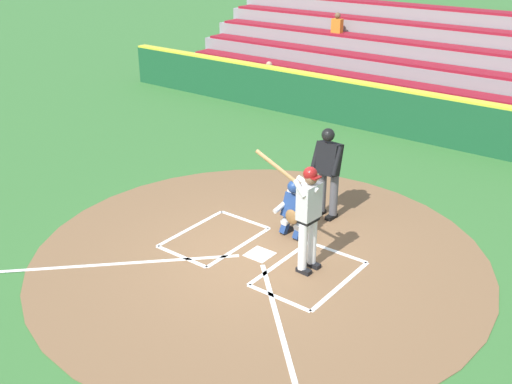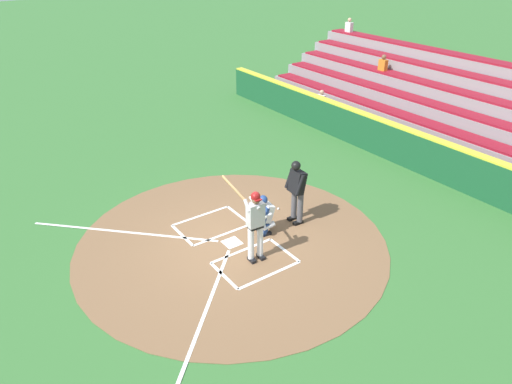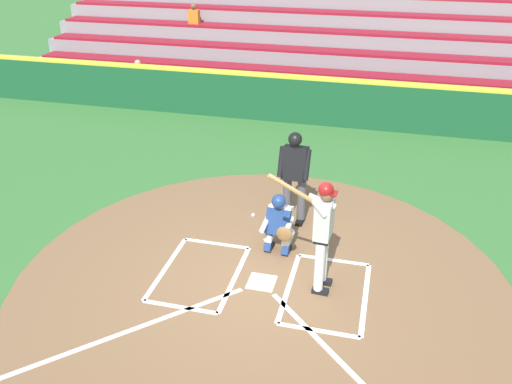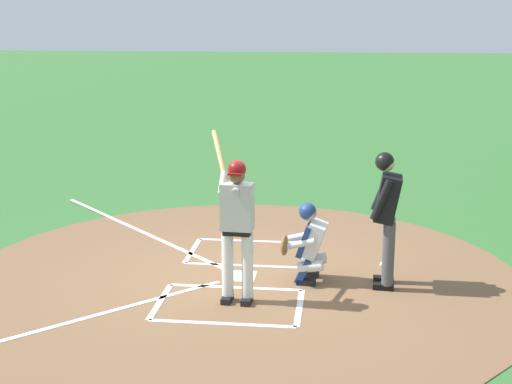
{
  "view_description": "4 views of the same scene",
  "coord_description": "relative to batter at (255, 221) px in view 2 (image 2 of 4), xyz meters",
  "views": [
    {
      "loc": [
        -5.61,
        7.44,
        5.43
      ],
      "look_at": [
        0.21,
        -0.17,
        1.11
      ],
      "focal_mm": 42.57,
      "sensor_mm": 36.0,
      "label": 1
    },
    {
      "loc": [
        -8.79,
        5.44,
        7.03
      ],
      "look_at": [
        0.11,
        -0.84,
        1.19
      ],
      "focal_mm": 33.64,
      "sensor_mm": 36.0,
      "label": 2
    },
    {
      "loc": [
        -1.63,
        6.83,
        5.35
      ],
      "look_at": [
        0.34,
        -0.97,
        1.12
      ],
      "focal_mm": 37.89,
      "sensor_mm": 36.0,
      "label": 3
    },
    {
      "loc": [
        -9.75,
        -1.35,
        3.65
      ],
      "look_at": [
        -0.05,
        -0.23,
        1.26
      ],
      "focal_mm": 51.7,
      "sensor_mm": 36.0,
      "label": 4
    }
  ],
  "objects": [
    {
      "name": "plate_umpire",
      "position": [
        0.78,
        -1.92,
        -0.02
      ],
      "size": [
        0.6,
        0.43,
        1.86
      ],
      "color": "#4C4C51",
      "rests_on": "ground"
    },
    {
      "name": "baseball",
      "position": [
        1.57,
        -1.93,
        -1.06
      ],
      "size": [
        0.07,
        0.07,
        0.07
      ],
      "primitive_type": "sphere",
      "color": "white",
      "rests_on": "ground"
    },
    {
      "name": "catcher",
      "position": [
        0.84,
        -0.87,
        -0.51
      ],
      "size": [
        0.59,
        0.65,
        1.13
      ],
      "color": "black",
      "rests_on": "ground"
    },
    {
      "name": "dirt_circle",
      "position": [
        0.92,
        0.08,
        -1.09
      ],
      "size": [
        8.0,
        8.0,
        0.01
      ],
      "primitive_type": "cylinder",
      "color": "brown",
      "rests_on": "ground"
    },
    {
      "name": "home_plate_and_chalk",
      "position": [
        0.92,
        0.96,
        -1.08
      ],
      "size": [
        7.93,
        4.91,
        0.01
      ],
      "color": "white",
      "rests_on": "dirt_circle"
    },
    {
      "name": "backstop_wall",
      "position": [
        0.92,
        -7.42,
        -0.45
      ],
      "size": [
        22.0,
        0.36,
        1.31
      ],
      "color": "#19512D",
      "rests_on": "ground"
    },
    {
      "name": "bleacher_stand",
      "position": [
        0.92,
        -11.25,
        -0.1
      ],
      "size": [
        20.0,
        5.1,
        3.45
      ],
      "color": "gray",
      "rests_on": "ground"
    },
    {
      "name": "ground_plane",
      "position": [
        0.92,
        0.08,
        -1.1
      ],
      "size": [
        120.0,
        120.0,
        0.0
      ],
      "primitive_type": "plane",
      "color": "#387033"
    },
    {
      "name": "batter",
      "position": [
        0.0,
        0.0,
        0.0
      ],
      "size": [
        0.97,
        0.66,
        2.13
      ],
      "color": "white",
      "rests_on": "ground"
    }
  ]
}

